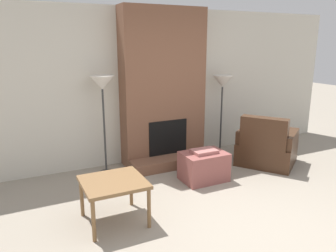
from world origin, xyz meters
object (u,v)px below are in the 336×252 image
Objects in this scene: floor_lamp_right at (223,84)px; ottoman at (204,166)px; armchair at (266,149)px; side_table at (114,186)px; floor_lamp_left at (102,87)px.

ottoman is at bearing -135.24° from floor_lamp_right.
armchair is at bearing -67.16° from floor_lamp_right.
floor_lamp_right is at bearing 44.76° from ottoman.
armchair is 0.84× the size of floor_lamp_right.
side_table is (-2.87, -0.67, 0.18)m from armchair.
floor_lamp_right reaches higher than side_table.
ottoman is 0.45× the size of floor_lamp_right.
armchair is 0.79× the size of floor_lamp_left.
ottoman is 1.31m from armchair.
ottoman is 1.72m from floor_lamp_right.
ottoman is 1.68m from side_table.
armchair is at bearing -18.17° from floor_lamp_left.
floor_lamp_left is (-1.25, 0.95, 1.16)m from ottoman.
floor_lamp_left is 1.06× the size of floor_lamp_right.
armchair is (1.31, 0.11, 0.05)m from ottoman.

